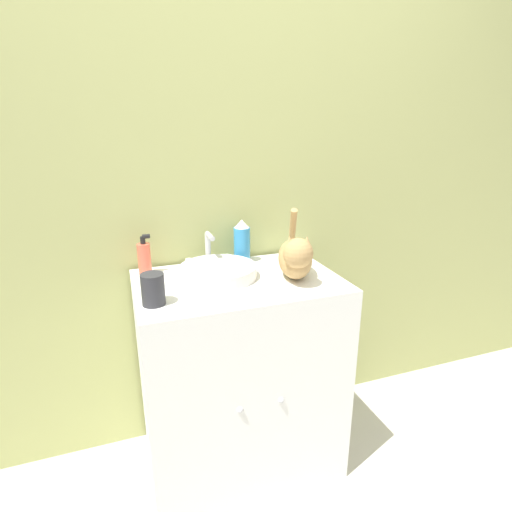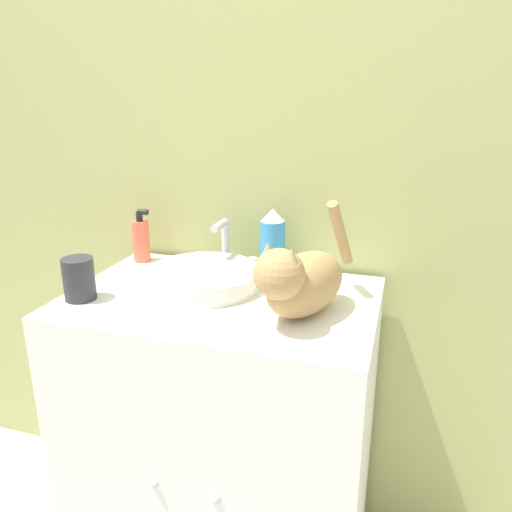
% 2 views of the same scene
% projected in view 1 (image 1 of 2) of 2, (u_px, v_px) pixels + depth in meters
% --- Properties ---
extents(ground_plane, '(8.00, 8.00, 0.00)m').
position_uv_depth(ground_plane, '(260.00, 504.00, 1.61)').
color(ground_plane, beige).
extents(wall_back, '(6.00, 0.05, 2.50)m').
position_uv_depth(wall_back, '(216.00, 175.00, 1.74)').
color(wall_back, tan).
rests_on(wall_back, ground_plane).
extents(vanity_cabinet, '(0.80, 0.54, 0.87)m').
position_uv_depth(vanity_cabinet, '(239.00, 375.00, 1.71)').
color(vanity_cabinet, white).
rests_on(vanity_cabinet, ground_plane).
extents(sink_basin, '(0.31, 0.31, 0.05)m').
position_uv_depth(sink_basin, '(218.00, 272.00, 1.59)').
color(sink_basin, silver).
rests_on(sink_basin, vanity_cabinet).
extents(faucet, '(0.20, 0.11, 0.15)m').
position_uv_depth(faucet, '(209.00, 251.00, 1.72)').
color(faucet, silver).
rests_on(faucet, vanity_cabinet).
extents(cat, '(0.22, 0.39, 0.25)m').
position_uv_depth(cat, '(296.00, 256.00, 1.57)').
color(cat, tan).
rests_on(cat, vanity_cabinet).
extents(soap_bottle, '(0.06, 0.05, 0.17)m').
position_uv_depth(soap_bottle, '(144.00, 258.00, 1.62)').
color(soap_bottle, '#EF6047').
rests_on(soap_bottle, vanity_cabinet).
extents(spray_bottle, '(0.07, 0.07, 0.19)m').
position_uv_depth(spray_bottle, '(242.00, 242.00, 1.75)').
color(spray_bottle, '#338CCC').
rests_on(spray_bottle, vanity_cabinet).
extents(cup, '(0.08, 0.08, 0.11)m').
position_uv_depth(cup, '(153.00, 289.00, 1.34)').
color(cup, '#2D2D33').
rests_on(cup, vanity_cabinet).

